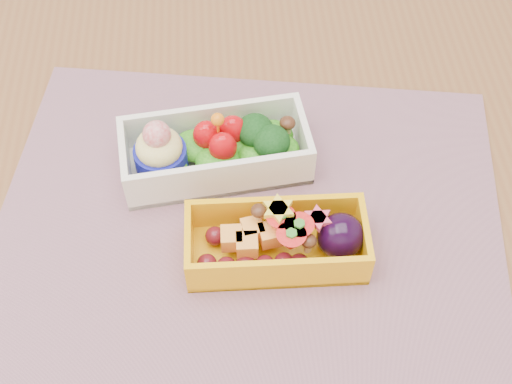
{
  "coord_description": "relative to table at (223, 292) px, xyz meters",
  "views": [
    {
      "loc": [
        0.01,
        -0.36,
        1.33
      ],
      "look_at": [
        0.04,
        0.04,
        0.79
      ],
      "focal_mm": 47.69,
      "sensor_mm": 36.0,
      "label": 1
    }
  ],
  "objects": [
    {
      "name": "bento_white",
      "position": [
        -0.0,
        0.1,
        0.13
      ],
      "size": [
        0.2,
        0.11,
        0.08
      ],
      "rotation": [
        0.0,
        0.0,
        0.11
      ],
      "color": "white",
      "rests_on": "placemat"
    },
    {
      "name": "bento_yellow",
      "position": [
        0.06,
        -0.02,
        0.13
      ],
      "size": [
        0.17,
        0.08,
        0.06
      ],
      "rotation": [
        0.0,
        0.0,
        -0.02
      ],
      "color": "#F5AB0C",
      "rests_on": "placemat"
    },
    {
      "name": "placemat",
      "position": [
        0.03,
        0.03,
        0.1
      ],
      "size": [
        0.57,
        0.47,
        0.0
      ],
      "primitive_type": "cube",
      "rotation": [
        0.0,
        0.0,
        -0.16
      ],
      "color": "#9F6E7A",
      "rests_on": "table"
    },
    {
      "name": "table",
      "position": [
        0.0,
        0.0,
        0.0
      ],
      "size": [
        1.2,
        0.8,
        0.75
      ],
      "color": "brown",
      "rests_on": "ground"
    }
  ]
}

